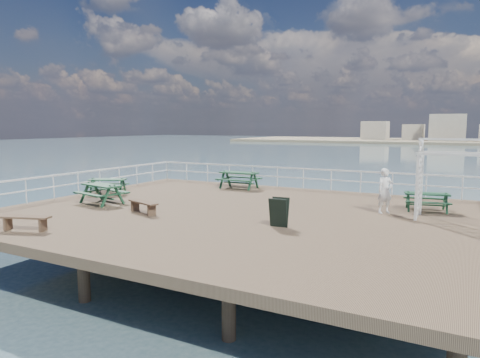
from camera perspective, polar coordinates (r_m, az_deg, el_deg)
The scene contains 11 objects.
ground at distance 16.40m, azimuth 0.33°, elevation -4.90°, with size 18.00×14.00×0.30m, color brown.
railing at distance 18.54m, azimuth 3.81°, elevation -0.32°, with size 17.77×13.76×1.10m.
picnic_table_a at distance 21.55m, azimuth -17.21°, elevation -0.50°, with size 2.14×1.99×0.83m.
picnic_table_b at distance 22.48m, azimuth -0.14°, elevation 0.35°, with size 2.02×1.63×0.97m.
picnic_table_c at distance 18.00m, azimuth 23.63°, elevation -2.32°, with size 1.83×1.58×0.78m.
picnic_table_d at distance 18.96m, azimuth -17.99°, elevation -1.35°, with size 2.16×1.88×0.92m.
flat_bench_near at distance 16.48m, azimuth -12.80°, elevation -3.32°, with size 1.59×0.83×0.45m.
flat_bench_far at distance 15.01m, azimuth -26.74°, elevation -4.87°, with size 1.64×0.89×0.46m.
trellis_arbor at distance 16.34m, azimuth 26.43°, elevation -0.67°, with size 2.33×1.31×2.84m.
sandwich_board at distance 13.94m, azimuth 5.22°, elevation -4.48°, with size 0.62×0.48×0.97m.
person at distance 16.87m, azimuth 18.78°, elevation -1.51°, with size 0.62×0.40×1.69m, color white.
Camera 1 is at (7.44, -14.22, 3.26)m, focal length 32.00 mm.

